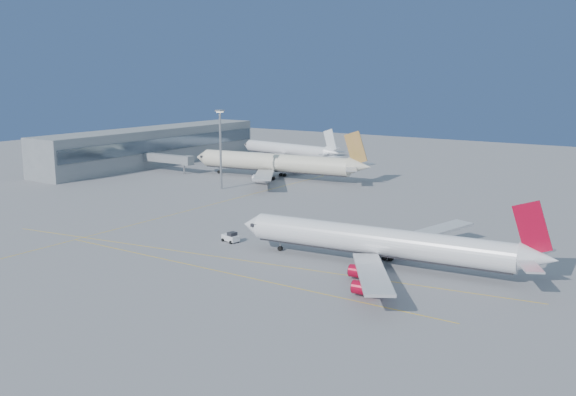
% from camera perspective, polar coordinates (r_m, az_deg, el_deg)
% --- Properties ---
extents(ground, '(500.00, 500.00, 0.00)m').
position_cam_1_polar(ground, '(136.87, -3.23, -4.85)').
color(ground, slate).
rests_on(ground, ground).
extents(terminal, '(18.40, 110.00, 15.00)m').
position_cam_1_polar(terminal, '(273.42, -11.86, 4.55)').
color(terminal, gray).
rests_on(terminal, ground).
extents(jet_bridge, '(23.60, 3.60, 6.90)m').
position_cam_1_polar(jet_bridge, '(249.25, -10.44, 3.44)').
color(jet_bridge, gray).
rests_on(jet_bridge, ground).
extents(taxiway_lines, '(118.86, 140.00, 0.02)m').
position_cam_1_polar(taxiway_lines, '(150.53, -6.26, -3.42)').
color(taxiway_lines, yellow).
rests_on(taxiway_lines, ground).
extents(airliner_virgin, '(64.35, 57.53, 15.87)m').
position_cam_1_polar(airliner_virgin, '(127.45, 8.51, -3.93)').
color(airliner_virgin, white).
rests_on(airliner_virgin, ground).
extents(airliner_etihad, '(70.71, 64.88, 18.46)m').
position_cam_1_polar(airliner_etihad, '(230.82, -0.88, 3.14)').
color(airliner_etihad, beige).
rests_on(airliner_etihad, ground).
extents(airliner_third, '(55.83, 51.00, 15.00)m').
position_cam_1_polar(airliner_third, '(280.68, 0.04, 4.34)').
color(airliner_third, white).
rests_on(airliner_third, ground).
extents(pushback_tug, '(4.55, 3.36, 2.34)m').
position_cam_1_polar(pushback_tug, '(145.24, -5.10, -3.49)').
color(pushback_tug, white).
rests_on(pushback_tug, ground).
extents(light_mast, '(2.23, 2.23, 25.81)m').
position_cam_1_polar(light_mast, '(209.30, -6.03, 4.91)').
color(light_mast, gray).
rests_on(light_mast, ground).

